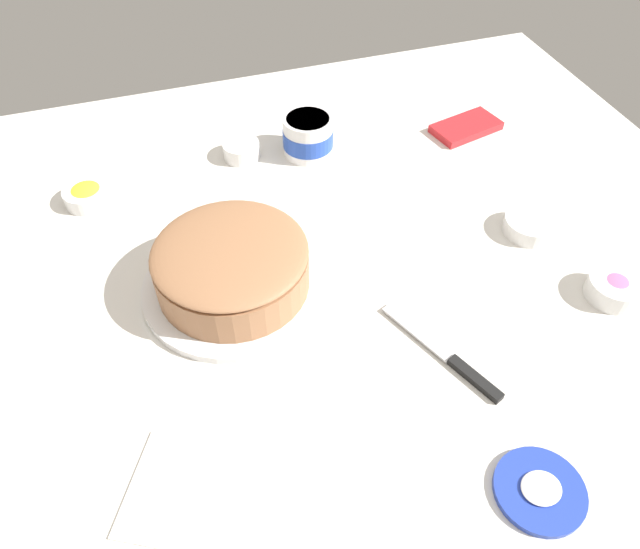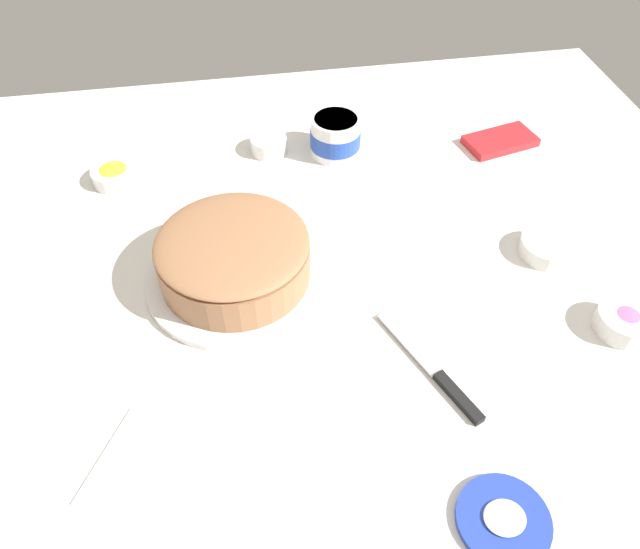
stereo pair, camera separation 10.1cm
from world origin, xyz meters
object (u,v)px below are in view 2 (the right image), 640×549
at_px(sprinkle_bowl_yellow, 114,174).
at_px(paper_napkin, 151,470).
at_px(spreading_knife, 437,374).
at_px(sprinkle_bowl_blue, 547,247).
at_px(frosting_tub_lid, 503,520).
at_px(frosting_tub, 335,135).
at_px(frosted_cake, 234,260).
at_px(sprinkle_bowl_green, 269,144).
at_px(candy_box_lower, 500,141).
at_px(sprinkle_bowl_pink, 625,321).

bearing_deg(sprinkle_bowl_yellow, paper_napkin, -82.62).
distance_m(spreading_knife, sprinkle_bowl_blue, 0.35).
bearing_deg(spreading_knife, frosting_tub_lid, -85.70).
bearing_deg(frosting_tub, frosted_cake, -125.02).
distance_m(sprinkle_bowl_blue, sprinkle_bowl_green, 0.61).
bearing_deg(frosted_cake, frosting_tub, 54.98).
distance_m(spreading_knife, paper_napkin, 0.43).
height_order(sprinkle_bowl_green, candy_box_lower, sprinkle_bowl_green).
bearing_deg(candy_box_lower, frosting_tub_lid, -124.08).
distance_m(spreading_knife, candy_box_lower, 0.65).
height_order(sprinkle_bowl_pink, sprinkle_bowl_green, sprinkle_bowl_pink).
height_order(frosted_cake, frosting_tub_lid, frosted_cake).
height_order(sprinkle_bowl_blue, paper_napkin, sprinkle_bowl_blue).
xyz_separation_m(frosting_tub, sprinkle_bowl_green, (-0.14, 0.03, -0.02)).
bearing_deg(paper_napkin, sprinkle_bowl_yellow, 97.38).
xyz_separation_m(spreading_knife, sprinkle_bowl_blue, (0.27, 0.22, 0.01)).
relative_size(spreading_knife, sprinkle_bowl_yellow, 2.49).
height_order(sprinkle_bowl_blue, sprinkle_bowl_yellow, sprinkle_bowl_yellow).
height_order(frosting_tub_lid, sprinkle_bowl_yellow, sprinkle_bowl_yellow).
bearing_deg(candy_box_lower, sprinkle_bowl_green, 160.22).
xyz_separation_m(sprinkle_bowl_pink, sprinkle_bowl_yellow, (-0.83, 0.53, -0.00)).
bearing_deg(paper_napkin, frosting_tub, 60.58).
height_order(frosting_tub, sprinkle_bowl_blue, frosting_tub).
xyz_separation_m(spreading_knife, candy_box_lower, (0.32, 0.56, 0.00)).
relative_size(frosting_tub, sprinkle_bowl_blue, 1.10).
relative_size(frosted_cake, sprinkle_bowl_blue, 3.20).
bearing_deg(sprinkle_bowl_yellow, spreading_knife, -48.12).
distance_m(sprinkle_bowl_blue, candy_box_lower, 0.34).
relative_size(frosting_tub_lid, candy_box_lower, 0.79).
height_order(frosting_tub_lid, sprinkle_bowl_pink, sprinkle_bowl_pink).
distance_m(spreading_knife, sprinkle_bowl_pink, 0.32).
distance_m(sprinkle_bowl_blue, paper_napkin, 0.76).
xyz_separation_m(frosted_cake, sprinkle_bowl_green, (0.10, 0.37, -0.03)).
height_order(frosting_tub_lid, paper_napkin, frosting_tub_lid).
xyz_separation_m(frosting_tub_lid, sprinkle_bowl_pink, (0.30, 0.26, 0.01)).
bearing_deg(sprinkle_bowl_green, paper_napkin, -108.82).
height_order(sprinkle_bowl_green, sprinkle_bowl_yellow, sprinkle_bowl_yellow).
distance_m(frosting_tub_lid, paper_napkin, 0.47).
height_order(frosting_tub, frosting_tub_lid, frosting_tub).
relative_size(frosted_cake, candy_box_lower, 2.06).
bearing_deg(sprinkle_bowl_yellow, candy_box_lower, -0.55).
height_order(frosted_cake, sprinkle_bowl_blue, frosted_cake).
relative_size(candy_box_lower, paper_napkin, 1.02).
bearing_deg(frosted_cake, sprinkle_bowl_yellow, 125.32).
bearing_deg(sprinkle_bowl_green, frosting_tub, -11.24).
xyz_separation_m(sprinkle_bowl_yellow, paper_napkin, (0.08, -0.65, -0.02)).
relative_size(frosted_cake, sprinkle_bowl_pink, 3.44).
bearing_deg(frosting_tub_lid, paper_napkin, 161.93).
height_order(frosting_tub, sprinkle_bowl_pink, frosting_tub).
xyz_separation_m(spreading_knife, sprinkle_bowl_green, (-0.19, 0.62, 0.01)).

